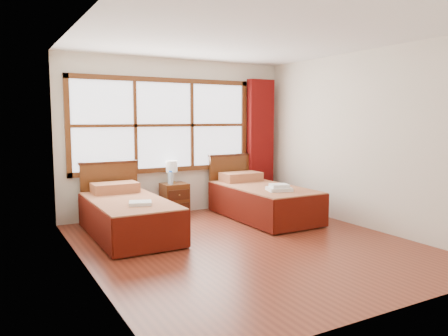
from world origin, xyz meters
TOP-DOWN VIEW (x-y plane):
  - floor at (0.00, 0.00)m, footprint 4.50×4.50m
  - ceiling at (0.00, 0.00)m, footprint 4.50×4.50m
  - wall_back at (0.00, 2.25)m, footprint 4.00×0.00m
  - wall_left at (-2.00, 0.00)m, footprint 0.00×4.50m
  - wall_right at (2.00, 0.00)m, footprint 0.00×4.50m
  - window at (-0.25, 2.21)m, footprint 3.16×0.06m
  - curtain at (1.60, 2.11)m, footprint 0.50×0.16m
  - bed_left at (-1.21, 1.20)m, footprint 0.98×2.00m
  - bed_right at (1.02, 1.20)m, footprint 1.01×2.03m
  - nightstand at (-0.17, 1.99)m, footprint 0.41×0.41m
  - towels_left at (-1.18, 0.72)m, footprint 0.35×0.32m
  - towels_right at (0.98, 0.66)m, footprint 0.42×0.39m
  - lamp at (-0.17, 2.11)m, footprint 0.19×0.19m
  - bottle_near at (-0.26, 1.97)m, footprint 0.06×0.06m
  - bottle_far at (-0.26, 1.91)m, footprint 0.06×0.06m

SIDE VIEW (x-z plane):
  - floor at x=0.00m, z-range 0.00..0.00m
  - nightstand at x=-0.17m, z-range 0.00..0.55m
  - bed_left at x=-1.21m, z-range -0.18..0.77m
  - bed_right at x=1.02m, z-range -0.19..0.79m
  - towels_left at x=-1.18m, z-range 0.51..0.55m
  - towels_right at x=0.98m, z-range 0.52..0.62m
  - bottle_near at x=-0.26m, z-range 0.54..0.76m
  - bottle_far at x=-0.26m, z-range 0.54..0.76m
  - lamp at x=-0.17m, z-range 0.62..0.99m
  - curtain at x=1.60m, z-range 0.02..2.32m
  - wall_back at x=0.00m, z-range -0.70..3.30m
  - wall_left at x=-2.00m, z-range -0.95..3.55m
  - wall_right at x=2.00m, z-range -0.95..3.55m
  - window at x=-0.25m, z-range 0.72..2.28m
  - ceiling at x=0.00m, z-range 2.60..2.60m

